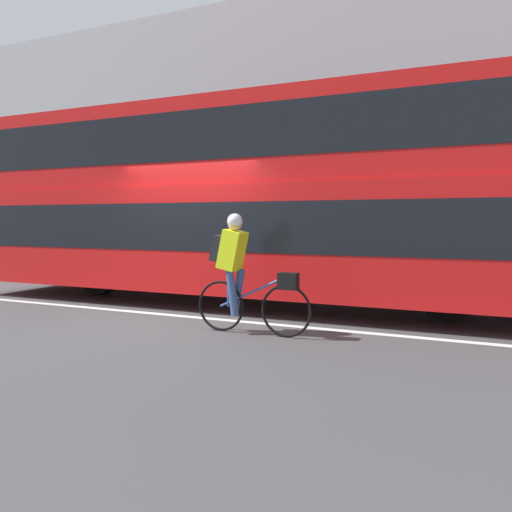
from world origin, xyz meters
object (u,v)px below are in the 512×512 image
Objects in this scene: trash_bin at (181,254)px; street_sign_post at (385,220)px; bus at (247,195)px; cyclist_on_bike at (241,269)px.

street_sign_post is (6.04, -0.01, 1.01)m from trash_bin.
bus reaches higher than trash_bin.
trash_bin is at bearing 133.93° from bus.
bus is at bearing 112.71° from cyclist_on_bike.
cyclist_on_bike is 0.65× the size of street_sign_post.
cyclist_on_bike is 1.92× the size of trash_bin.
street_sign_post reaches higher than cyclist_on_bike.
trash_bin is (-4.28, 4.44, -1.46)m from bus.
trash_bin is 6.13m from street_sign_post.
street_sign_post is (1.76, 4.44, -0.45)m from bus.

